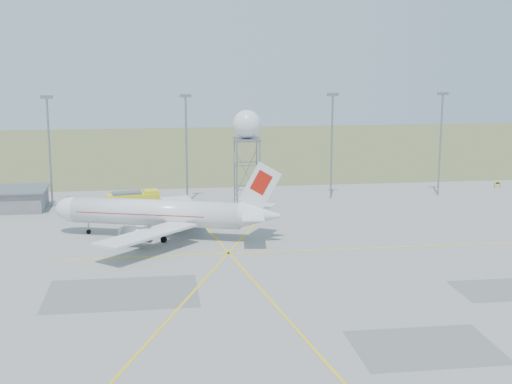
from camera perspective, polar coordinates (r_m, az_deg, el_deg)
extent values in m
plane|color=#A2A19C|center=(74.71, 4.64, -11.17)|extent=(400.00, 400.00, 0.00)
cube|color=#5D6C3B|center=(209.85, -3.66, 3.45)|extent=(400.00, 120.00, 0.03)
cylinder|color=gray|center=(136.04, -16.17, 3.02)|extent=(0.36, 0.36, 20.00)
cube|color=gray|center=(135.03, -16.41, 7.30)|extent=(2.20, 0.50, 0.60)
cylinder|color=gray|center=(134.72, -5.58, 3.34)|extent=(0.36, 0.36, 20.00)
cube|color=gray|center=(133.71, -5.67, 7.67)|extent=(2.20, 0.50, 0.60)
cylinder|color=gray|center=(138.69, 6.08, 3.55)|extent=(0.36, 0.36, 20.00)
cube|color=gray|center=(137.70, 6.16, 7.76)|extent=(2.20, 0.50, 0.60)
cylinder|color=gray|center=(145.56, 14.53, 3.62)|extent=(0.36, 0.36, 20.00)
cube|color=gray|center=(144.62, 14.73, 7.63)|extent=(2.20, 0.50, 0.60)
cylinder|color=black|center=(158.61, 18.55, 0.48)|extent=(0.10, 0.10, 0.80)
cylinder|color=black|center=(159.14, 18.94, 0.49)|extent=(0.10, 0.10, 0.80)
cube|color=yellow|center=(158.78, 18.76, 0.68)|extent=(1.60, 0.15, 0.50)
cube|color=black|center=(158.71, 18.77, 0.68)|extent=(0.80, 0.03, 0.30)
cylinder|color=silver|center=(110.95, -8.00, -1.65)|extent=(26.44, 12.10, 4.07)
ellipsoid|color=silver|center=(115.71, -14.25, -1.36)|extent=(7.46, 5.90, 4.07)
cube|color=black|center=(116.09, -14.82, -1.04)|extent=(2.16, 2.61, 0.99)
cone|color=silver|center=(107.01, 0.32, -1.85)|extent=(7.08, 5.77, 4.07)
cube|color=silver|center=(106.12, 0.33, 0.40)|extent=(6.30, 2.32, 7.66)
cube|color=#AE150B|center=(105.95, 0.43, 0.77)|extent=(3.44, 1.42, 3.93)
cube|color=silver|center=(110.11, 0.35, -1.21)|extent=(4.84, 6.34, 0.18)
cube|color=silver|center=(103.85, -0.26, -1.97)|extent=(4.84, 6.34, 0.18)
cube|color=silver|center=(119.28, -5.93, -1.19)|extent=(7.09, 16.82, 0.37)
cube|color=silver|center=(102.28, -8.76, -3.37)|extent=(14.85, 15.11, 0.37)
cylinder|color=slate|center=(117.17, -7.56, -1.92)|extent=(4.79, 3.56, 2.34)
cylinder|color=slate|center=(106.31, -9.48, -3.34)|extent=(4.79, 3.56, 2.34)
cube|color=#AE150B|center=(111.57, -9.00, -1.56)|extent=(20.64, 10.24, 0.12)
cylinder|color=black|center=(115.67, -13.25, -3.05)|extent=(0.90, 0.90, 0.92)
cube|color=black|center=(111.15, -6.95, -3.41)|extent=(2.87, 6.13, 0.92)
cylinder|color=gray|center=(111.04, -6.96, -3.18)|extent=(0.31, 0.31, 1.83)
cylinder|color=gray|center=(124.93, -1.53, 1.16)|extent=(0.24, 0.24, 13.10)
cylinder|color=gray|center=(125.44, 0.30, 1.21)|extent=(0.24, 0.24, 13.10)
cylinder|color=gray|center=(129.37, 0.04, 1.52)|extent=(0.24, 0.24, 13.10)
cylinder|color=gray|center=(128.88, -1.73, 1.47)|extent=(0.24, 0.24, 13.10)
cube|color=gray|center=(126.17, -0.74, 4.27)|extent=(4.63, 4.63, 0.25)
sphere|color=silver|center=(125.88, -0.74, 5.46)|extent=(5.04, 5.04, 5.04)
cube|color=yellow|center=(129.73, -9.83, -0.64)|extent=(9.69, 4.60, 2.27)
cube|color=yellow|center=(130.00, -8.40, -0.15)|extent=(2.93, 3.27, 1.45)
cube|color=black|center=(130.10, -8.09, -0.09)|extent=(0.55, 2.67, 1.03)
cube|color=gray|center=(129.33, -10.31, -0.09)|extent=(5.51, 3.30, 0.41)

